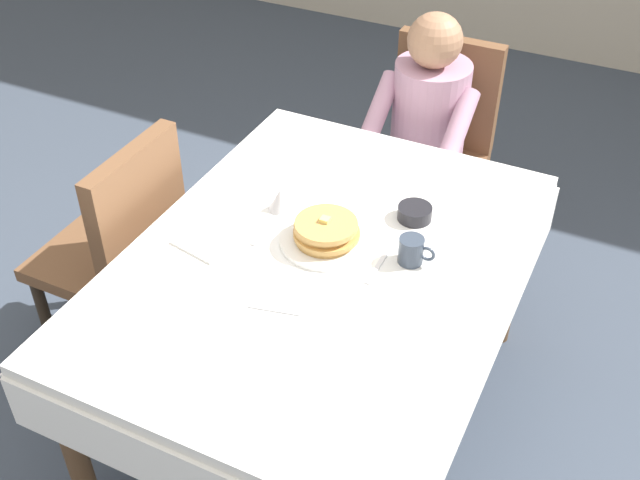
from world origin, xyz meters
TOP-DOWN VIEW (x-y plane):
  - ground_plane at (0.00, 0.00)m, footprint 14.00×14.00m
  - dining_table_main at (0.00, 0.00)m, footprint 1.12×1.52m
  - chair_diner at (-0.02, 1.17)m, footprint 0.44×0.45m
  - diner_person at (-0.02, 1.01)m, footprint 0.40×0.43m
  - chair_left_side at (-0.77, 0.00)m, footprint 0.45×0.44m
  - plate_breakfast at (-0.02, 0.07)m, footprint 0.28×0.28m
  - breakfast_stack at (-0.01, 0.07)m, footprint 0.21×0.20m
  - cup_coffee at (0.25, 0.10)m, footprint 0.11×0.08m
  - bowl_butter at (0.19, 0.31)m, footprint 0.11×0.11m
  - syrup_pitcher at (-0.22, 0.17)m, footprint 0.08×0.08m
  - fork_left_of_plate at (-0.21, 0.05)m, footprint 0.02×0.18m
  - knife_right_of_plate at (0.17, 0.05)m, footprint 0.02×0.20m
  - spoon_near_edge at (-0.01, -0.26)m, footprint 0.15×0.05m
  - napkin_folded at (-0.35, -0.10)m, footprint 0.19×0.15m

SIDE VIEW (x-z plane):
  - ground_plane at x=0.00m, z-range 0.00..0.00m
  - chair_diner at x=-0.02m, z-range 0.06..0.99m
  - chair_left_side at x=-0.77m, z-range 0.06..0.99m
  - dining_table_main at x=0.00m, z-range 0.28..1.02m
  - diner_person at x=-0.02m, z-range 0.11..1.23m
  - fork_left_of_plate at x=-0.21m, z-range 0.74..0.74m
  - knife_right_of_plate at x=0.17m, z-range 0.74..0.74m
  - spoon_near_edge at x=-0.01m, z-range 0.74..0.74m
  - napkin_folded at x=-0.35m, z-range 0.74..0.75m
  - plate_breakfast at x=-0.02m, z-range 0.74..0.76m
  - bowl_butter at x=0.19m, z-range 0.74..0.78m
  - syrup_pitcher at x=-0.22m, z-range 0.74..0.81m
  - cup_coffee at x=0.25m, z-range 0.74..0.83m
  - breakfast_stack at x=-0.01m, z-range 0.75..0.83m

